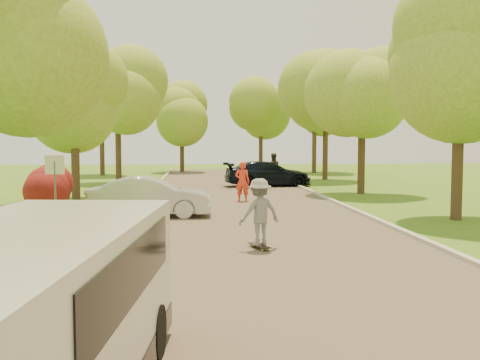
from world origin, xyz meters
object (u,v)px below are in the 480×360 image
object	(u,v)px
minivan	(24,325)
person_olive	(273,169)
street_sign	(55,176)
dark_sedan	(268,174)
skateboarder	(259,212)
silver_sedan	(150,197)
longboard	(259,246)
person_striped	(242,182)

from	to	relation	value
minivan	person_olive	world-z (taller)	person_olive
street_sign	minivan	distance (m)	11.42
dark_sedan	street_sign	bearing A→B (deg)	143.54
minivan	skateboarder	bearing A→B (deg)	74.66
silver_sedan	dark_sedan	world-z (taller)	dark_sedan
person_olive	longboard	bearing A→B (deg)	78.41
person_olive	minivan	bearing A→B (deg)	74.87
street_sign	dark_sedan	distance (m)	16.83
silver_sedan	skateboarder	bearing A→B (deg)	-151.05
minivan	silver_sedan	bearing A→B (deg)	96.07
minivan	person_olive	xyz separation A→B (m)	(6.09, 27.43, -0.01)
minivan	skateboarder	xyz separation A→B (m)	(2.98, 7.78, -0.05)
dark_sedan	skateboarder	xyz separation A→B (m)	(-2.58, -18.02, 0.17)
minivan	person_striped	distance (m)	18.39
street_sign	minivan	size ratio (longest dim) A/B	0.43
silver_sedan	longboard	size ratio (longest dim) A/B	4.93
silver_sedan	street_sign	bearing A→B (deg)	135.70
silver_sedan	skateboarder	distance (m)	6.58
silver_sedan	longboard	xyz separation A→B (m)	(3.09, -5.80, -0.59)
longboard	person_striped	size ratio (longest dim) A/B	0.49
silver_sedan	person_striped	xyz separation A→B (m)	(3.54, 4.48, 0.18)
person_olive	dark_sedan	bearing A→B (deg)	69.53
street_sign	longboard	world-z (taller)	street_sign
person_striped	minivan	bearing A→B (deg)	91.74
person_olive	person_striped	bearing A→B (deg)	71.60
person_striped	person_olive	xyz separation A→B (m)	(2.65, 9.36, 0.09)
skateboarder	longboard	bearing A→B (deg)	180.00
silver_sedan	person_olive	world-z (taller)	person_olive
minivan	dark_sedan	size ratio (longest dim) A/B	1.00
dark_sedan	minivan	bearing A→B (deg)	160.44
street_sign	dark_sedan	world-z (taller)	street_sign
minivan	skateboarder	size ratio (longest dim) A/B	3.14
dark_sedan	skateboarder	world-z (taller)	skateboarder
dark_sedan	skateboarder	distance (m)	18.20
street_sign	dark_sedan	bearing A→B (deg)	60.94
street_sign	minivan	bearing A→B (deg)	-76.80
person_striped	street_sign	bearing A→B (deg)	61.56
longboard	skateboarder	distance (m)	0.81
person_olive	street_sign	bearing A→B (deg)	59.36
street_sign	person_olive	bearing A→B (deg)	61.97
minivan	person_olive	bearing A→B (deg)	83.12
street_sign	skateboarder	bearing A→B (deg)	-30.75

